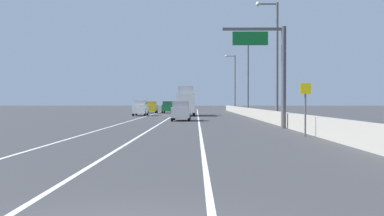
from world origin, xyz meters
name	(u,v)px	position (x,y,z in m)	size (l,w,h in m)	color
ground_plane	(188,115)	(0.00, 64.00, 0.00)	(320.00, 320.00, 0.00)	#38383A
lane_stripe_left	(144,117)	(-5.50, 55.00, 0.00)	(0.16, 130.00, 0.00)	silver
lane_stripe_center	(171,117)	(-2.00, 55.00, 0.00)	(0.16, 130.00, 0.00)	silver
lane_stripe_right	(198,117)	(1.50, 55.00, 0.00)	(0.16, 130.00, 0.00)	silver
jersey_barrier_right	(268,116)	(8.27, 40.00, 0.55)	(0.60, 120.00, 1.10)	#9E998E
overhead_sign_gantry	(274,64)	(6.93, 28.21, 4.73)	(4.68, 0.36, 7.50)	#47474C
speed_advisory_sign	(305,105)	(7.37, 19.97, 1.76)	(0.60, 0.11, 3.00)	#4C4C51
lamp_post_right_second	(275,54)	(8.58, 37.74, 6.42)	(2.14, 0.44, 11.30)	#4C4C51
lamp_post_right_third	(246,71)	(8.64, 63.14, 6.42)	(2.14, 0.44, 11.30)	#4C4C51
lamp_post_right_fourth	(234,79)	(8.81, 88.55, 6.42)	(2.14, 0.44, 11.30)	#4C4C51
car_white_0	(140,108)	(-6.53, 59.25, 1.04)	(1.83, 4.39, 2.09)	white
car_silver_1	(181,111)	(-0.31, 41.97, 1.00)	(1.91, 4.43, 2.00)	#B7B7BC
car_yellow_2	(151,107)	(-6.48, 75.09, 0.99)	(2.00, 4.77, 1.99)	gold
car_green_3	(168,107)	(-3.63, 74.73, 1.01)	(1.91, 4.49, 2.03)	#196033
box_truck	(186,102)	(-0.21, 59.79, 1.91)	(2.63, 8.76, 4.17)	silver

